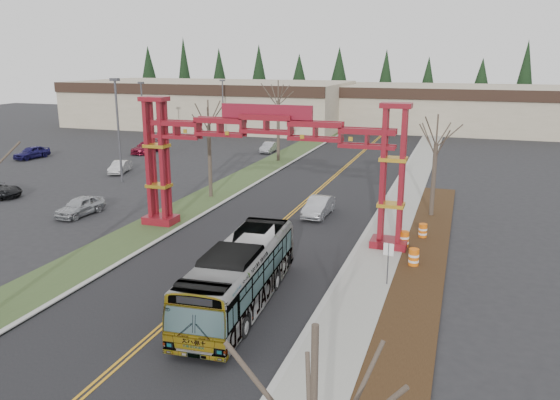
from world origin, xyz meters
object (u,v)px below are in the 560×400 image
at_px(transit_bus, 240,275).
at_px(street_sign, 388,256).
at_px(light_pole_mid, 143,110).
at_px(barrel_mid, 404,240).
at_px(silver_sedan, 319,207).
at_px(barrel_south, 414,258).
at_px(retail_building_east, 455,108).
at_px(retail_building_west, 211,104).
at_px(bare_tree_median_mid, 209,126).
at_px(parked_car_mid_a, 146,147).
at_px(bare_tree_right_far, 436,144).
at_px(parked_car_near_b, 120,167).
at_px(parked_car_near_a, 80,206).
at_px(bare_tree_median_far, 278,101).
at_px(light_pole_near, 118,123).
at_px(parked_car_mid_b, 32,152).
at_px(gateway_arch, 267,146).
at_px(parked_car_far_a, 269,147).
at_px(barrel_north, 423,231).
at_px(light_pole_far, 223,104).

relative_size(transit_bus, street_sign, 4.68).
relative_size(light_pole_mid, barrel_mid, 7.84).
relative_size(silver_sedan, barrel_south, 3.94).
xyz_separation_m(silver_sedan, street_sign, (6.67, -11.49, 0.98)).
bearing_deg(barrel_south, retail_building_east, 89.76).
distance_m(transit_bus, barrel_south, 10.63).
relative_size(retail_building_west, bare_tree_median_mid, 5.67).
height_order(transit_bus, parked_car_mid_a, transit_bus).
bearing_deg(light_pole_mid, barrel_mid, -37.88).
bearing_deg(barrel_mid, bare_tree_right_far, 81.70).
relative_size(transit_bus, silver_sedan, 2.57).
height_order(retail_building_west, barrel_south, retail_building_west).
xyz_separation_m(transit_bus, parked_car_near_b, (-23.57, 24.49, -0.91)).
height_order(parked_car_near_a, bare_tree_median_far, bare_tree_median_far).
xyz_separation_m(parked_car_near_a, bare_tree_right_far, (24.84, 8.13, 4.68)).
relative_size(light_pole_near, barrel_mid, 8.91).
relative_size(transit_bus, parked_car_mid_b, 2.55).
bearing_deg(gateway_arch, retail_building_east, 80.83).
bearing_deg(bare_tree_median_far, barrel_mid, -56.28).
relative_size(parked_car_mid_a, bare_tree_median_far, 0.53).
height_order(retail_building_west, parked_car_near_b, retail_building_west).
relative_size(parked_car_near_a, parked_car_mid_b, 0.96).
height_order(transit_bus, parked_car_near_b, transit_bus).
bearing_deg(barrel_mid, light_pole_mid, 142.12).
relative_size(parked_car_far_a, bare_tree_median_far, 0.42).
relative_size(parked_car_far_a, street_sign, 1.64).
bearing_deg(light_pole_near, bare_tree_right_far, -5.07).
relative_size(retail_building_west, light_pole_mid, 5.43).
bearing_deg(barrel_south, light_pole_near, 154.74).
bearing_deg(retail_building_east, barrel_north, -90.18).
bearing_deg(parked_car_mid_a, bare_tree_right_far, -25.10).
bearing_deg(light_pole_near, parked_car_mid_b, 157.17).
relative_size(parked_car_near_a, light_pole_near, 0.43).
bearing_deg(light_pole_mid, parked_car_near_b, -66.85).
bearing_deg(parked_car_mid_a, parked_car_mid_b, -142.51).
bearing_deg(light_pole_far, parked_car_mid_a, -101.70).
relative_size(gateway_arch, barrel_north, 18.12).
height_order(retail_building_west, light_pole_far, light_pole_far).
distance_m(parked_car_mid_a, bare_tree_median_far, 18.28).
height_order(parked_car_near_b, barrel_mid, parked_car_near_b).
xyz_separation_m(transit_bus, barrel_south, (7.32, 7.65, -0.99)).
relative_size(parked_car_near_a, parked_car_mid_a, 0.86).
xyz_separation_m(retail_building_east, bare_tree_right_far, (0.00, -53.83, 1.87)).
bearing_deg(retail_building_west, barrel_mid, -54.05).
height_order(gateway_arch, bare_tree_right_far, gateway_arch).
height_order(parked_car_mid_b, barrel_mid, parked_car_mid_b).
distance_m(transit_bus, bare_tree_right_far, 20.32).
height_order(retail_building_east, light_pole_near, light_pole_near).
height_order(bare_tree_median_far, barrel_north, bare_tree_median_far).
bearing_deg(parked_car_near_a, barrel_north, 9.95).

